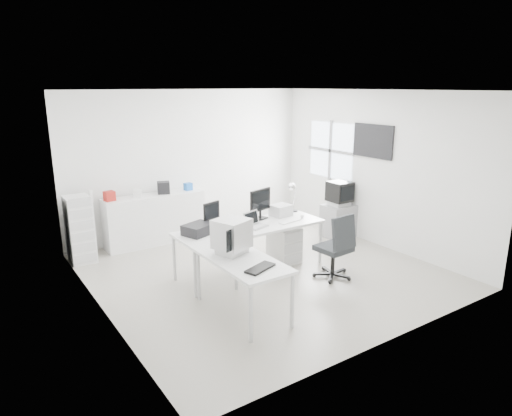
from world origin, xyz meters
TOP-DOWN VIEW (x-y plane):
  - floor at (0.00, 0.00)m, footprint 5.00×5.00m
  - ceiling at (0.00, 0.00)m, footprint 5.00×5.00m
  - back_wall at (0.00, 2.50)m, footprint 5.00×0.02m
  - left_wall at (-2.50, 0.00)m, footprint 0.02×5.00m
  - right_wall at (2.50, 0.00)m, footprint 0.02×5.00m
  - window at (2.48, 1.20)m, footprint 0.02×1.20m
  - wall_picture at (2.47, 0.10)m, footprint 0.04×0.90m
  - main_desk at (-0.16, 0.11)m, footprint 2.40×0.80m
  - side_desk at (-1.01, -0.99)m, footprint 0.70×1.40m
  - drawer_pedestal at (0.54, 0.16)m, footprint 0.40×0.50m
  - inkjet_printer at (-1.01, 0.21)m, footprint 0.52×0.46m
  - lcd_monitor_small at (-0.71, 0.36)m, footprint 0.36×0.27m
  - lcd_monitor_large at (0.19, 0.36)m, footprint 0.50×0.31m
  - laptop at (-0.11, 0.01)m, footprint 0.41×0.42m
  - white_keyboard at (0.49, -0.04)m, footprint 0.42×0.19m
  - white_mouse at (0.79, 0.01)m, footprint 0.06×0.06m
  - laser_printer at (0.59, 0.33)m, footprint 0.36×0.32m
  - desk_lamp at (0.94, 0.41)m, footprint 0.17×0.17m
  - crt_monitor at (-1.01, -0.74)m, footprint 0.55×0.55m
  - black_keyboard at (-1.01, -1.39)m, footprint 0.45×0.30m
  - office_chair at (0.76, -0.78)m, footprint 0.64×0.64m
  - tv_cabinet at (2.22, 0.62)m, footprint 0.58×0.47m
  - crt_tv at (2.22, 0.62)m, footprint 0.50×0.48m
  - sideboard at (-0.90, 2.24)m, footprint 1.85×0.46m
  - clutter_box_a at (-1.70, 2.24)m, footprint 0.19×0.18m
  - clutter_box_b at (-1.20, 2.24)m, footprint 0.17×0.16m
  - clutter_box_c at (-0.70, 2.24)m, footprint 0.28×0.26m
  - clutter_box_d at (-0.20, 2.24)m, footprint 0.15×0.14m
  - clutter_bottle at (-2.00, 2.28)m, footprint 0.07×0.07m
  - filing_cabinet at (-2.28, 2.06)m, footprint 0.39×0.47m

SIDE VIEW (x-z plane):
  - floor at x=0.00m, z-range -0.01..0.01m
  - drawer_pedestal at x=0.54m, z-range 0.00..0.60m
  - tv_cabinet at x=2.22m, z-range 0.00..0.63m
  - main_desk at x=-0.16m, z-range 0.00..0.75m
  - side_desk at x=-1.01m, z-range 0.00..0.75m
  - sideboard at x=-0.90m, z-range 0.00..0.93m
  - office_chair at x=0.76m, z-range 0.00..1.04m
  - filing_cabinet at x=-2.28m, z-range 0.00..1.12m
  - white_keyboard at x=0.49m, z-range 0.75..0.77m
  - black_keyboard at x=-1.01m, z-range 0.75..0.78m
  - white_mouse at x=0.79m, z-range 0.75..0.81m
  - inkjet_printer at x=-1.01m, z-range 0.75..0.90m
  - laser_printer at x=0.59m, z-range 0.75..0.93m
  - crt_tv at x=2.22m, z-range 0.63..1.08m
  - laptop at x=-0.11m, z-range 0.75..0.97m
  - lcd_monitor_small at x=-0.71m, z-range 0.75..1.15m
  - lcd_monitor_large at x=0.19m, z-range 0.75..1.24m
  - desk_lamp at x=0.94m, z-range 0.75..1.24m
  - clutter_box_b at x=-1.20m, z-range 0.93..1.07m
  - crt_monitor at x=-1.01m, z-range 0.75..1.24m
  - clutter_box_d at x=-0.20m, z-range 0.93..1.07m
  - clutter_box_a at x=-1.70m, z-range 0.93..1.10m
  - clutter_bottle at x=-2.00m, z-range 0.93..1.15m
  - clutter_box_c at x=-0.70m, z-range 0.93..1.15m
  - back_wall at x=0.00m, z-range 0.00..2.80m
  - left_wall at x=-2.50m, z-range 0.00..2.80m
  - right_wall at x=2.50m, z-range 0.00..2.80m
  - window at x=2.48m, z-range 1.05..2.15m
  - wall_picture at x=2.47m, z-range 1.60..2.20m
  - ceiling at x=0.00m, z-range 2.79..2.80m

